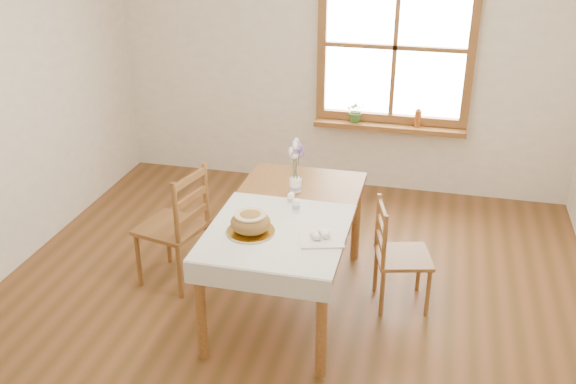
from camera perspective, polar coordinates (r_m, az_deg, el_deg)
name	(u,v)px	position (r m, az deg, el deg)	size (l,w,h in m)	color
ground	(278,325)	(4.63, -0.90, -11.70)	(5.00, 5.00, 0.00)	brown
room_walls	(276,90)	(3.84, -1.07, 9.03)	(4.60, 5.10, 2.65)	white
window	(395,47)	(6.20, 9.51, 12.59)	(1.46, 0.08, 1.46)	#9A602F
window_sill	(389,127)	(6.34, 8.97, 5.75)	(1.46, 0.20, 0.05)	#9A602F
dining_table	(288,222)	(4.51, 0.00, -2.70)	(0.90, 1.60, 0.75)	#9A602F
table_linen	(277,231)	(4.21, -0.98, -3.51)	(0.91, 0.99, 0.01)	silver
chair_left	(171,225)	(4.94, -10.35, -2.94)	(0.45, 0.47, 0.96)	#9A602F
chair_right	(403,255)	(4.69, 10.22, -5.55)	(0.38, 0.40, 0.82)	#9A602F
bread_plate	(251,231)	(4.19, -3.33, -3.52)	(0.31, 0.31, 0.02)	white
bread_loaf	(250,221)	(4.15, -3.36, -2.55)	(0.26, 0.26, 0.14)	olive
egg_napkin	(321,239)	(4.10, 3.00, -4.20)	(0.27, 0.23, 0.01)	silver
eggs	(322,235)	(4.09, 3.01, -3.84)	(0.21, 0.19, 0.05)	white
salt_shaker	(291,199)	(4.52, 0.27, -0.60)	(0.05, 0.05, 0.10)	white
pepper_shaker	(296,205)	(4.42, 0.73, -1.20)	(0.05, 0.05, 0.10)	white
flower_vase	(295,186)	(4.74, 0.67, 0.56)	(0.09, 0.09, 0.10)	white
lavender_bouquet	(296,161)	(4.65, 0.68, 2.81)	(0.16, 0.16, 0.30)	#8361AD
potted_plant	(356,114)	(6.34, 6.08, 6.95)	(0.19, 0.21, 0.17)	#386729
amber_bottle	(418,118)	(6.29, 11.48, 6.50)	(0.06, 0.06, 0.18)	#984B1C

